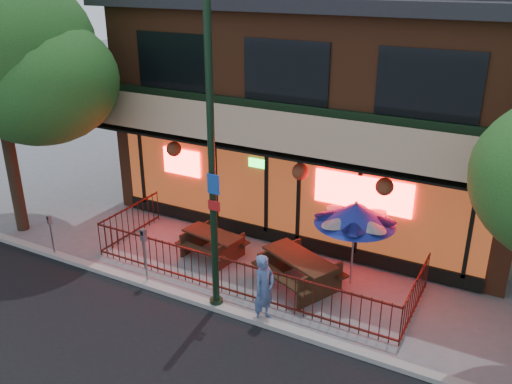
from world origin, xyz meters
TOP-DOWN VIEW (x-y plane):
  - ground at (0.00, 0.00)m, footprint 80.00×80.00m
  - curb at (0.00, -0.50)m, footprint 80.00×0.25m
  - restaurant_building at (0.00, 7.11)m, footprint 12.96×9.49m
  - patio_fence at (0.00, 0.50)m, footprint 8.44×2.62m
  - street_light at (0.00, -0.40)m, footprint 0.43×0.32m
  - picnic_table_left at (-1.40, 1.64)m, footprint 1.84×1.51m
  - picnic_table_right at (1.36, 1.35)m, footprint 2.44×2.21m
  - patio_umbrella at (2.46, 2.10)m, footprint 2.00×2.00m
  - pedestrian at (1.25, -0.35)m, footprint 0.52×0.68m
  - parking_meter_near at (-2.07, -0.40)m, footprint 0.16×0.14m
  - parking_meter_far at (-5.29, -0.48)m, footprint 0.13×0.12m

SIDE VIEW (x-z plane):
  - ground at x=0.00m, z-range 0.00..0.00m
  - curb at x=0.00m, z-range 0.00..0.12m
  - picnic_table_left at x=-1.40m, z-range 0.11..0.83m
  - picnic_table_right at x=1.36m, z-range 0.13..0.98m
  - patio_fence at x=0.00m, z-range 0.13..1.13m
  - pedestrian at x=1.25m, z-range 0.00..1.66m
  - parking_meter_far at x=-5.29m, z-range 0.22..1.48m
  - parking_meter_near at x=-2.07m, z-range 0.28..1.83m
  - patio_umbrella at x=2.46m, z-range 0.81..3.09m
  - street_light at x=0.00m, z-range -0.35..6.65m
  - restaurant_building at x=0.00m, z-range 0.10..8.15m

